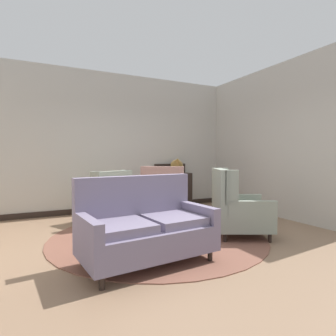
{
  "coord_description": "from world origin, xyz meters",
  "views": [
    {
      "loc": [
        -1.82,
        -3.73,
        1.29
      ],
      "look_at": [
        0.35,
        0.66,
        1.08
      ],
      "focal_mm": 29.79,
      "sensor_mm": 36.0,
      "label": 1
    }
  ],
  "objects": [
    {
      "name": "armchair_near_sideboard",
      "position": [
        -0.54,
        1.58,
        0.43
      ],
      "size": [
        1.11,
        1.1,
        1.01
      ],
      "rotation": [
        0.0,
        0.0,
        3.63
      ],
      "color": "gray",
      "rests_on": "ground"
    },
    {
      "name": "area_rug",
      "position": [
        0.0,
        0.3,
        0.01
      ],
      "size": [
        3.39,
        3.39,
        0.01
      ],
      "primitive_type": "cylinder",
      "color": "brown",
      "rests_on": "ground"
    },
    {
      "name": "coffee_table",
      "position": [
        -0.11,
        0.32,
        0.43
      ],
      "size": [
        0.83,
        0.83,
        0.53
      ],
      "color": "black",
      "rests_on": "ground"
    },
    {
      "name": "ground",
      "position": [
        0.0,
        0.0,
        0.0
      ],
      "size": [
        8.06,
        8.06,
        0.0
      ],
      "primitive_type": "plane",
      "color": "#896B51"
    },
    {
      "name": "gramophone",
      "position": [
        1.41,
        2.33,
        1.1
      ],
      "size": [
        0.45,
        0.5,
        0.49
      ],
      "color": "black",
      "rests_on": "sideboard"
    },
    {
      "name": "sideboard",
      "position": [
        1.36,
        2.41,
        0.49
      ],
      "size": [
        0.87,
        0.41,
        1.09
      ],
      "color": "black",
      "rests_on": "ground"
    },
    {
      "name": "porcelain_vase",
      "position": [
        -0.05,
        0.3,
        0.67
      ],
      "size": [
        0.15,
        0.15,
        0.31
      ],
      "color": "#4C7A66",
      "rests_on": "coffee_table"
    },
    {
      "name": "armchair_foreground_right",
      "position": [
        0.7,
        1.55,
        0.45
      ],
      "size": [
        1.16,
        1.15,
        1.08
      ],
      "rotation": [
        0.0,
        0.0,
        2.54
      ],
      "color": "tan",
      "rests_on": "ground"
    },
    {
      "name": "wall_back",
      "position": [
        0.0,
        2.71,
        1.61
      ],
      "size": [
        5.91,
        0.08,
        3.21
      ],
      "primitive_type": "cube",
      "color": "#BCB7AD",
      "rests_on": "ground"
    },
    {
      "name": "settee",
      "position": [
        -0.59,
        -0.63,
        0.42
      ],
      "size": [
        1.63,
        0.98,
        1.04
      ],
      "rotation": [
        0.0,
        0.0,
        0.1
      ],
      "color": "slate",
      "rests_on": "ground"
    },
    {
      "name": "baseboard_back",
      "position": [
        0.0,
        2.65,
        0.06
      ],
      "size": [
        5.75,
        0.03,
        0.12
      ],
      "primitive_type": "cube",
      "color": "black",
      "rests_on": "ground"
    },
    {
      "name": "armchair_beside_settee",
      "position": [
        1.12,
        -0.25,
        0.45
      ],
      "size": [
        1.1,
        1.08,
        1.08
      ],
      "rotation": [
        0.0,
        0.0,
        7.4
      ],
      "color": "gray",
      "rests_on": "ground"
    },
    {
      "name": "side_table",
      "position": [
        0.76,
        1.43,
        0.43
      ],
      "size": [
        0.52,
        0.52,
        0.71
      ],
      "color": "black",
      "rests_on": "ground"
    },
    {
      "name": "wall_right",
      "position": [
        2.88,
        0.81,
        1.61
      ],
      "size": [
        0.08,
        3.79,
        3.21
      ],
      "primitive_type": "cube",
      "color": "#BCB7AD",
      "rests_on": "ground"
    }
  ]
}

